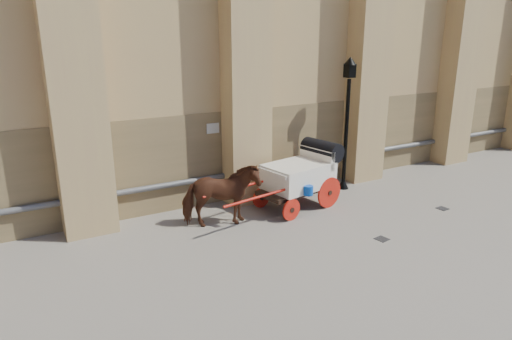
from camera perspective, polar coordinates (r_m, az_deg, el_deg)
ground at (r=13.08m, az=10.35°, el=-7.87°), size 90.00×90.00×0.00m
horse at (r=13.09m, az=-4.42°, el=-3.23°), size 2.37×1.54×1.85m
carriage at (r=14.61m, az=5.76°, el=-0.39°), size 4.80×2.04×2.04m
street_lamp at (r=16.17m, az=11.29°, el=6.07°), size 0.43×0.43×4.63m
drain_grate_near at (r=13.02m, az=15.47°, el=-8.31°), size 0.36×0.36×0.01m
drain_grate_far at (r=15.79m, az=22.28°, el=-4.47°), size 0.35×0.35×0.01m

